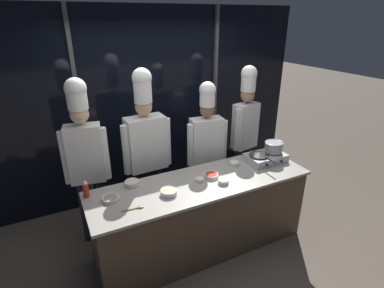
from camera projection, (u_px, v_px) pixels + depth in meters
ground_plane at (201, 245)px, 3.61m from camera, size 24.00×24.00×0.00m
window_wall_back at (153, 106)px, 4.31m from camera, size 4.72×0.09×2.70m
demo_counter at (202, 215)px, 3.44m from camera, size 2.47×0.74×0.89m
portable_stove at (266, 158)px, 3.70m from camera, size 0.48×0.32×0.11m
frying_pan at (259, 154)px, 3.62m from camera, size 0.24×0.42×0.04m
stock_pot at (274, 147)px, 3.69m from camera, size 0.25×0.22×0.13m
squeeze_bottle_chili at (86, 189)px, 2.95m from camera, size 0.06×0.06×0.20m
prep_bowl_bean_sprouts at (234, 163)px, 3.61m from camera, size 0.12×0.12×0.05m
prep_bowl_chili_flakes at (211, 175)px, 3.34m from camera, size 0.17×0.17×0.04m
prep_bowl_mushrooms at (111, 198)px, 2.92m from camera, size 0.17×0.17×0.04m
prep_bowl_noodles at (200, 179)px, 3.26m from camera, size 0.10×0.10×0.04m
prep_bowl_onion at (223, 181)px, 3.22m from camera, size 0.12×0.12×0.04m
prep_bowl_ginger at (169, 192)px, 3.01m from camera, size 0.17×0.17×0.05m
prep_bowl_chicken at (132, 183)px, 3.18m from camera, size 0.16×0.16×0.05m
serving_spoon_slotted at (137, 208)px, 2.80m from camera, size 0.21×0.05×0.02m
chef_head at (85, 150)px, 3.27m from camera, size 0.49×0.26×1.99m
chef_sous at (146, 142)px, 3.59m from camera, size 0.61×0.26×2.03m
chef_line at (207, 141)px, 3.87m from camera, size 0.54×0.27×1.83m
chef_pastry at (246, 122)px, 4.19m from camera, size 0.47×0.25×1.96m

